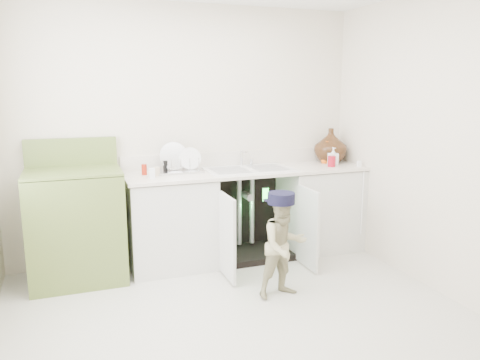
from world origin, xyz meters
The scene contains 5 objects.
ground centered at (0.00, 0.00, 0.00)m, with size 3.50×3.50×0.00m, color #B9B4A2.
room_shell centered at (0.00, 0.00, 1.25)m, with size 6.00×5.50×1.26m.
counter_run centered at (0.59, 1.21, 0.48)m, with size 2.44×1.02×1.27m.
avocado_stove centered at (-1.10, 1.18, 0.51)m, with size 0.81×0.65×1.25m.
repair_worker centered at (0.48, 0.24, 0.45)m, with size 0.46×0.82×0.88m.
Camera 1 is at (-1.10, -3.06, 1.71)m, focal length 35.00 mm.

